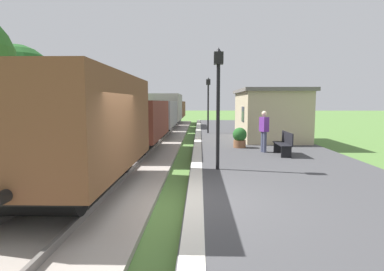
{
  "coord_description": "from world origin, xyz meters",
  "views": [
    {
      "loc": [
        0.5,
        -6.64,
        2.33
      ],
      "look_at": [
        0.22,
        4.75,
        1.12
      ],
      "focal_mm": 29.78,
      "sensor_mm": 36.0,
      "label": 1
    }
  ],
  "objects_px": {
    "station_hut": "(269,114)",
    "freight_train": "(154,115)",
    "lamp_post_far": "(208,95)",
    "bench_down_platform": "(246,125)",
    "bench_near_hut": "(284,143)",
    "potted_planter": "(240,137)",
    "tree_trackside_far": "(17,81)",
    "person_waiting": "(264,130)",
    "lamp_post_near": "(218,86)"
  },
  "relations": [
    {
      "from": "bench_near_hut",
      "to": "lamp_post_far",
      "type": "bearing_deg",
      "value": 107.26
    },
    {
      "from": "bench_near_hut",
      "to": "potted_planter",
      "type": "relative_size",
      "value": 1.64
    },
    {
      "from": "freight_train",
      "to": "lamp_post_near",
      "type": "relative_size",
      "value": 8.81
    },
    {
      "from": "bench_near_hut",
      "to": "lamp_post_near",
      "type": "distance_m",
      "value": 4.38
    },
    {
      "from": "potted_planter",
      "to": "lamp_post_far",
      "type": "distance_m",
      "value": 7.23
    },
    {
      "from": "freight_train",
      "to": "bench_near_hut",
      "type": "relative_size",
      "value": 21.73
    },
    {
      "from": "person_waiting",
      "to": "tree_trackside_far",
      "type": "xyz_separation_m",
      "value": [
        -12.07,
        3.19,
        2.19
      ]
    },
    {
      "from": "bench_down_platform",
      "to": "lamp_post_far",
      "type": "distance_m",
      "value": 3.74
    },
    {
      "from": "station_hut",
      "to": "bench_near_hut",
      "type": "height_order",
      "value": "station_hut"
    },
    {
      "from": "station_hut",
      "to": "lamp_post_far",
      "type": "distance_m",
      "value": 4.79
    },
    {
      "from": "person_waiting",
      "to": "potted_planter",
      "type": "distance_m",
      "value": 1.63
    },
    {
      "from": "lamp_post_near",
      "to": "person_waiting",
      "type": "bearing_deg",
      "value": 58.45
    },
    {
      "from": "lamp_post_far",
      "to": "tree_trackside_far",
      "type": "xyz_separation_m",
      "value": [
        -9.98,
        -4.94,
        0.57
      ]
    },
    {
      "from": "bench_down_platform",
      "to": "lamp_post_near",
      "type": "relative_size",
      "value": 0.41
    },
    {
      "from": "potted_planter",
      "to": "lamp_post_near",
      "type": "height_order",
      "value": "lamp_post_near"
    },
    {
      "from": "bench_down_platform",
      "to": "bench_near_hut",
      "type": "bearing_deg",
      "value": -90.0
    },
    {
      "from": "station_hut",
      "to": "lamp_post_far",
      "type": "relative_size",
      "value": 1.57
    },
    {
      "from": "station_hut",
      "to": "potted_planter",
      "type": "xyz_separation_m",
      "value": [
        -2.07,
        -3.57,
        -0.93
      ]
    },
    {
      "from": "bench_down_platform",
      "to": "potted_planter",
      "type": "relative_size",
      "value": 1.64
    },
    {
      "from": "freight_train",
      "to": "station_hut",
      "type": "distance_m",
      "value": 7.15
    },
    {
      "from": "station_hut",
      "to": "person_waiting",
      "type": "height_order",
      "value": "station_hut"
    },
    {
      "from": "station_hut",
      "to": "freight_train",
      "type": "bearing_deg",
      "value": 162.0
    },
    {
      "from": "lamp_post_far",
      "to": "station_hut",
      "type": "bearing_deg",
      "value": -44.09
    },
    {
      "from": "station_hut",
      "to": "bench_near_hut",
      "type": "xyz_separation_m",
      "value": [
        -0.59,
        -5.61,
        -0.93
      ]
    },
    {
      "from": "bench_down_platform",
      "to": "person_waiting",
      "type": "xyz_separation_m",
      "value": [
        -0.65,
        -9.58,
        0.46
      ]
    },
    {
      "from": "freight_train",
      "to": "lamp_post_far",
      "type": "relative_size",
      "value": 8.81
    },
    {
      "from": "lamp_post_near",
      "to": "tree_trackside_far",
      "type": "height_order",
      "value": "tree_trackside_far"
    },
    {
      "from": "freight_train",
      "to": "bench_near_hut",
      "type": "distance_m",
      "value": 10.02
    },
    {
      "from": "station_hut",
      "to": "tree_trackside_far",
      "type": "xyz_separation_m",
      "value": [
        -13.32,
        -1.7,
        1.72
      ]
    },
    {
      "from": "person_waiting",
      "to": "lamp_post_far",
      "type": "relative_size",
      "value": 0.46
    },
    {
      "from": "station_hut",
      "to": "lamp_post_near",
      "type": "bearing_deg",
      "value": -111.9
    },
    {
      "from": "bench_down_platform",
      "to": "lamp_post_near",
      "type": "bearing_deg",
      "value": -101.95
    },
    {
      "from": "station_hut",
      "to": "bench_near_hut",
      "type": "relative_size",
      "value": 3.87
    },
    {
      "from": "freight_train",
      "to": "bench_down_platform",
      "type": "bearing_deg",
      "value": 21.74
    },
    {
      "from": "potted_planter",
      "to": "lamp_post_near",
      "type": "relative_size",
      "value": 0.25
    },
    {
      "from": "freight_train",
      "to": "lamp_post_far",
      "type": "height_order",
      "value": "lamp_post_far"
    },
    {
      "from": "lamp_post_far",
      "to": "tree_trackside_far",
      "type": "bearing_deg",
      "value": -153.66
    },
    {
      "from": "lamp_post_near",
      "to": "tree_trackside_far",
      "type": "bearing_deg",
      "value": 146.48
    },
    {
      "from": "bench_near_hut",
      "to": "person_waiting",
      "type": "xyz_separation_m",
      "value": [
        -0.65,
        0.72,
        0.46
      ]
    },
    {
      "from": "freight_train",
      "to": "tree_trackside_far",
      "type": "bearing_deg",
      "value": -149.02
    },
    {
      "from": "lamp_post_far",
      "to": "person_waiting",
      "type": "bearing_deg",
      "value": -75.55
    },
    {
      "from": "station_hut",
      "to": "bench_near_hut",
      "type": "bearing_deg",
      "value": -96.01
    },
    {
      "from": "person_waiting",
      "to": "lamp_post_far",
      "type": "distance_m",
      "value": 8.55
    },
    {
      "from": "lamp_post_near",
      "to": "lamp_post_far",
      "type": "height_order",
      "value": "same"
    },
    {
      "from": "bench_near_hut",
      "to": "person_waiting",
      "type": "height_order",
      "value": "person_waiting"
    },
    {
      "from": "bench_near_hut",
      "to": "potted_planter",
      "type": "bearing_deg",
      "value": 125.86
    },
    {
      "from": "person_waiting",
      "to": "lamp_post_near",
      "type": "bearing_deg",
      "value": 37.21
    },
    {
      "from": "station_hut",
      "to": "person_waiting",
      "type": "xyz_separation_m",
      "value": [
        -1.24,
        -4.9,
        -0.47
      ]
    },
    {
      "from": "bench_down_platform",
      "to": "tree_trackside_far",
      "type": "relative_size",
      "value": 0.29
    },
    {
      "from": "potted_planter",
      "to": "lamp_post_far",
      "type": "bearing_deg",
      "value": 100.57
    }
  ]
}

